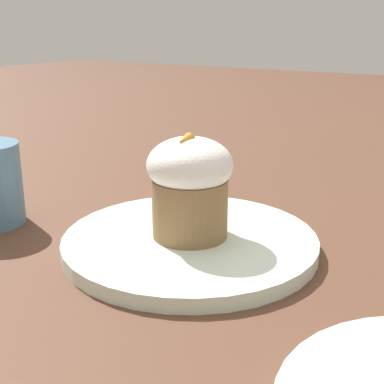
% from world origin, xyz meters
% --- Properties ---
extents(ground_plane, '(4.00, 4.00, 0.00)m').
position_xyz_m(ground_plane, '(0.00, 0.00, 0.00)').
color(ground_plane, '#513323').
extents(dessert_plate, '(0.27, 0.27, 0.02)m').
position_xyz_m(dessert_plate, '(0.00, 0.00, 0.01)').
color(dessert_plate, silver).
rests_on(dessert_plate, ground_plane).
extents(carrot_cake, '(0.09, 0.09, 0.11)m').
position_xyz_m(carrot_cake, '(0.00, 0.00, 0.07)').
color(carrot_cake, olive).
rests_on(carrot_cake, dessert_plate).
extents(spoon, '(0.08, 0.09, 0.01)m').
position_xyz_m(spoon, '(-0.03, -0.01, 0.02)').
color(spoon, '#B7B7BC').
rests_on(spoon, dessert_plate).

